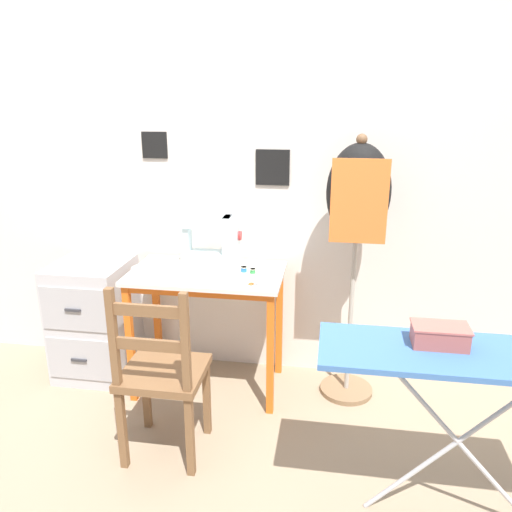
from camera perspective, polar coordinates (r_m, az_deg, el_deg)
ground_plane at (r=3.08m, az=-6.50°, el=-17.00°), size 14.00×14.00×0.00m
wall_back at (r=3.15m, az=-4.44°, el=9.02°), size 10.00×0.06×2.55m
sewing_table at (r=2.99m, az=-5.66°, el=-3.97°), size 0.90×0.53×0.77m
sewing_machine at (r=3.02m, az=-4.72°, el=1.57°), size 0.35×0.15×0.33m
fabric_bowl at (r=2.97m, az=-12.75°, el=-1.64°), size 0.14×0.14×0.04m
scissors at (r=2.74m, az=0.03°, el=-3.29°), size 0.13×0.06×0.01m
thread_spool_near_machine at (r=2.93m, az=-1.40°, el=-1.55°), size 0.04×0.04×0.03m
thread_spool_mid_table at (r=2.91m, az=-0.38°, el=-1.74°), size 0.04×0.04×0.03m
wooden_chair at (r=2.55m, az=-10.71°, el=-13.21°), size 0.40×0.38×0.95m
filing_cabinet at (r=3.42m, az=-17.92°, el=-6.79°), size 0.45×0.50×0.76m
dress_form at (r=2.81m, az=11.53°, el=5.49°), size 0.35×0.32×1.56m
ironing_board at (r=2.16m, az=23.21°, el=-11.09°), size 1.17×0.38×0.81m
storage_box at (r=2.14m, az=20.25°, el=-8.50°), size 0.22×0.13×0.09m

